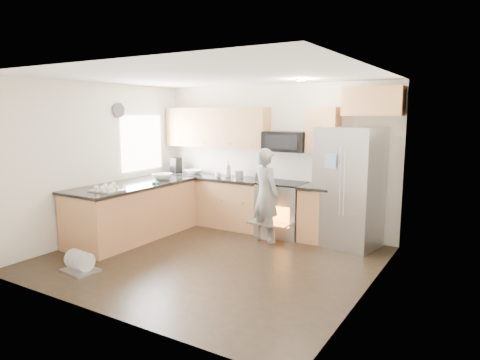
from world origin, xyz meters
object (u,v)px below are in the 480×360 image
Objects in this scene: stove_range at (282,197)px; refrigerator at (349,187)px; dish_rack at (80,266)px; person at (266,195)px.

refrigerator reaches higher than stove_range.
stove_range reaches higher than dish_rack.
refrigerator is at bearing -137.85° from person.
refrigerator is (1.15, 0.01, 0.27)m from stove_range.
dish_rack is at bearing 79.05° from person.
refrigerator is 3.89× the size of dish_rack.
stove_range is at bearing -169.64° from refrigerator.
person is (-1.22, -0.50, -0.17)m from refrigerator.
person is at bearing -98.09° from stove_range.
refrigerator is 1.22× the size of person.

